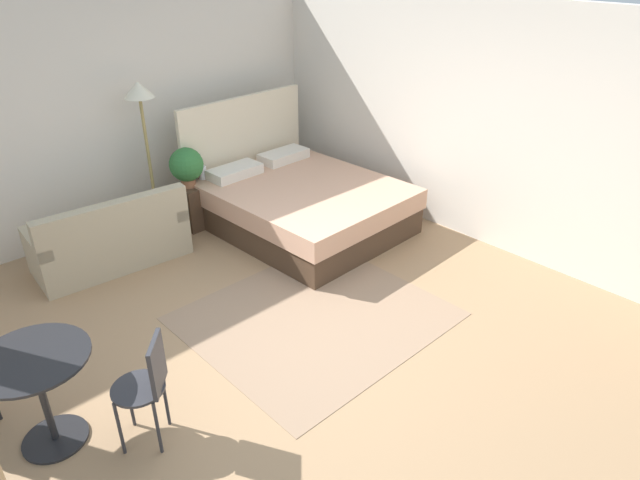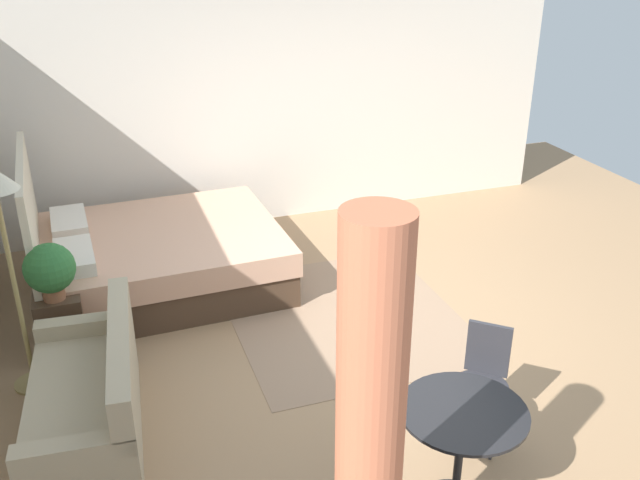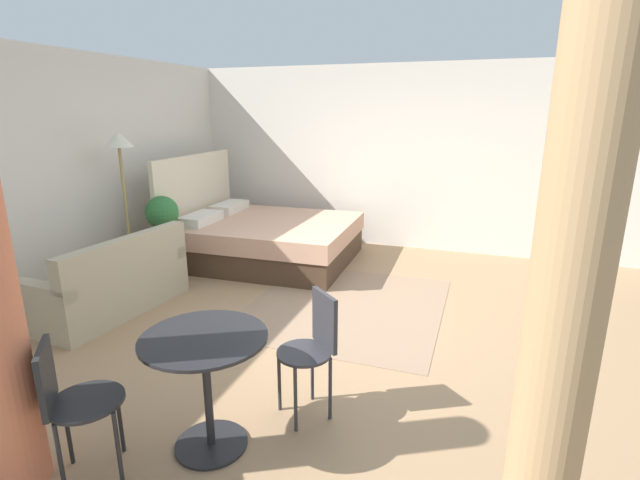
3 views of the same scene
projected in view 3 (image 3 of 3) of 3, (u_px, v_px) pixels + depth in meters
ground_plane at (355, 323)px, 4.57m from camera, size 8.64×9.56×0.02m
wall_back at (76, 173)px, 5.27m from camera, size 8.64×0.12×2.63m
wall_right at (408, 159)px, 6.78m from camera, size 0.12×6.56×2.63m
area_rug at (346, 305)px, 4.94m from camera, size 2.19×1.96×0.01m
bed at (264, 237)px, 6.39m from camera, size 1.92×2.30×1.40m
couch at (113, 286)px, 4.75m from camera, size 1.60×0.83×0.80m
nightstand at (171, 252)px, 5.90m from camera, size 0.45×0.36×0.53m
potted_plant at (162, 213)px, 5.67m from camera, size 0.40×0.40×0.47m
vase at (172, 222)px, 5.92m from camera, size 0.09×0.09×0.19m
floor_lamp at (121, 159)px, 5.25m from camera, size 0.33×0.33×1.77m
balcony_table at (206, 370)px, 2.75m from camera, size 0.74×0.74×0.74m
cafe_chair_near_window at (314, 342)px, 3.08m from camera, size 0.51×0.51×0.85m
cafe_chair_near_couch at (70, 397)px, 2.51m from camera, size 0.56×0.56×0.83m
curtain_left at (554, 384)px, 1.49m from camera, size 0.23×0.23×2.30m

